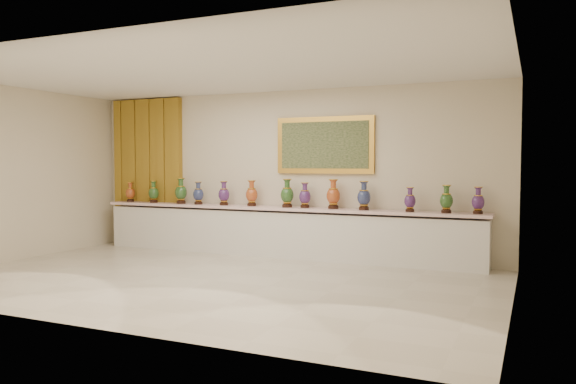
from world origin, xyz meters
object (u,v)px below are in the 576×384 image
Objects in this scene: counter at (279,232)px; vase_2 at (181,192)px; vase_1 at (154,193)px; vase_0 at (130,193)px.

vase_2 reaches higher than counter.
counter is at bearing 1.50° from vase_2.
vase_1 reaches higher than counter.
counter is at bearing 0.82° from vase_1.
vase_2 reaches higher than vase_0.
vase_1 is 0.66m from vase_2.
vase_0 is at bearing 175.28° from vase_1.
vase_0 is 0.63m from vase_1.
vase_0 is (-3.36, 0.01, 0.64)m from counter.
vase_0 reaches higher than counter.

